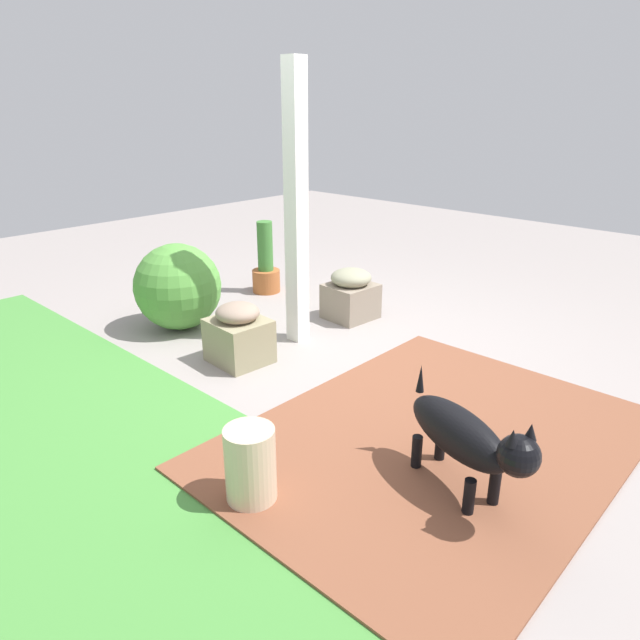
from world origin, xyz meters
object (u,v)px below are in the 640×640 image
(terracotta_pot_tall, at_px, (266,267))
(ceramic_urn, at_px, (250,466))
(stone_planter_nearest, at_px, (351,294))
(round_shrub, at_px, (178,287))
(dog, at_px, (465,437))
(stone_planter_mid, at_px, (239,334))
(porch_pillar, at_px, (296,209))

(terracotta_pot_tall, bearing_deg, ceramic_urn, 136.75)
(stone_planter_nearest, height_order, round_shrub, round_shrub)
(dog, bearing_deg, ceramic_urn, 45.93)
(dog, bearing_deg, stone_planter_nearest, -37.35)
(stone_planter_nearest, distance_m, terracotta_pot_tall, 1.09)
(stone_planter_mid, distance_m, terracotta_pot_tall, 1.64)
(stone_planter_mid, bearing_deg, ceramic_urn, 142.47)
(stone_planter_nearest, xyz_separation_m, stone_planter_mid, (0.01, 1.23, -0.01))
(porch_pillar, distance_m, stone_planter_nearest, 1.04)
(stone_planter_nearest, bearing_deg, porch_pillar, 89.99)
(round_shrub, height_order, ceramic_urn, round_shrub)
(round_shrub, xyz_separation_m, terracotta_pot_tall, (0.20, -1.13, -0.10))
(porch_pillar, height_order, terracotta_pot_tall, porch_pillar)
(porch_pillar, bearing_deg, terracotta_pot_tall, -30.56)
(stone_planter_mid, height_order, terracotta_pot_tall, terracotta_pot_tall)
(stone_planter_mid, bearing_deg, stone_planter_nearest, -90.47)
(porch_pillar, bearing_deg, dog, 156.77)
(stone_planter_mid, xyz_separation_m, round_shrub, (0.88, -0.10, 0.15))
(stone_planter_mid, bearing_deg, porch_pillar, -90.97)
(ceramic_urn, bearing_deg, round_shrub, -26.34)
(round_shrub, relative_size, ceramic_urn, 1.84)
(porch_pillar, bearing_deg, stone_planter_nearest, -90.01)
(terracotta_pot_tall, bearing_deg, stone_planter_mid, 131.23)
(terracotta_pot_tall, height_order, ceramic_urn, terracotta_pot_tall)
(ceramic_urn, bearing_deg, stone_planter_nearest, -60.52)
(terracotta_pot_tall, height_order, dog, terracotta_pot_tall)
(porch_pillar, relative_size, ceramic_urn, 5.38)
(dog, height_order, ceramic_urn, dog)
(stone_planter_nearest, bearing_deg, ceramic_urn, 119.48)
(stone_planter_nearest, bearing_deg, dog, 142.65)
(stone_planter_mid, relative_size, terracotta_pot_tall, 0.63)
(stone_planter_nearest, xyz_separation_m, terracotta_pot_tall, (1.09, 0.00, 0.03))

